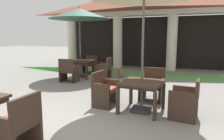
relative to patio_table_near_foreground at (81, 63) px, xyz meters
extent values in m
plane|color=gray|center=(2.11, -5.01, -0.62)|extent=(60.00, 60.00, 0.00)
cylinder|color=beige|center=(-2.30, 3.23, 0.81)|extent=(0.52, 0.52, 2.84)
cylinder|color=beige|center=(0.64, 3.23, 0.81)|extent=(0.52, 0.52, 2.84)
cylinder|color=beige|center=(3.58, 3.23, 0.81)|extent=(0.52, 0.52, 2.84)
cube|color=beige|center=(2.11, 3.23, 2.35)|extent=(9.62, 0.70, 0.24)
pyramid|color=brown|center=(2.11, 3.23, 3.00)|extent=(10.02, 2.56, 1.07)
cube|color=black|center=(2.11, 4.13, 0.81)|extent=(9.42, 0.16, 2.84)
cube|color=#519347|center=(2.11, 1.55, -0.61)|extent=(11.82, 1.70, 0.01)
cube|color=#38281E|center=(0.00, 0.00, 0.07)|extent=(1.04, 1.04, 0.05)
cube|color=#38281E|center=(0.00, 0.00, 0.01)|extent=(0.96, 0.96, 0.07)
cube|color=#38281E|center=(-0.43, -0.48, -0.32)|extent=(0.07, 0.07, 0.59)
cube|color=#38281E|center=(0.48, -0.43, -0.32)|extent=(0.07, 0.07, 0.59)
cube|color=#38281E|center=(-0.48, 0.43, -0.32)|extent=(0.07, 0.07, 0.59)
cube|color=#38281E|center=(0.43, 0.48, -0.32)|extent=(0.07, 0.07, 0.59)
cube|color=#2D2D2D|center=(0.00, 0.00, -0.57)|extent=(0.43, 0.43, 0.09)
cylinder|color=#4C4742|center=(0.00, 0.00, 0.70)|extent=(0.05, 0.05, 2.64)
cone|color=#33594C|center=(0.00, 0.00, 2.07)|extent=(2.55, 2.55, 0.44)
sphere|color=#4C4742|center=(0.00, 0.00, 2.32)|extent=(0.06, 0.06, 0.06)
cube|color=#38281E|center=(1.04, 0.06, -0.23)|extent=(0.57, 0.61, 0.07)
cube|color=#C64C38|center=(1.04, 0.06, -0.17)|extent=(0.53, 0.56, 0.05)
cube|color=#38281E|center=(1.28, 0.08, 0.04)|extent=(0.09, 0.59, 0.45)
cube|color=#38281E|center=(1.05, -0.21, -0.31)|extent=(0.54, 0.09, 0.61)
cube|color=#38281E|center=(1.02, 0.33, -0.31)|extent=(0.54, 0.09, 0.61)
cube|color=#38281E|center=(0.81, -0.22, -0.44)|extent=(0.06, 0.06, 0.35)
cube|color=#38281E|center=(0.78, 0.31, -0.44)|extent=(0.06, 0.06, 0.35)
cube|color=#38281E|center=(1.29, -0.19, -0.44)|extent=(0.06, 0.06, 0.35)
cube|color=#38281E|center=(1.26, 0.34, -0.44)|extent=(0.06, 0.06, 0.35)
cube|color=#38281E|center=(-0.06, 1.04, -0.20)|extent=(0.59, 0.60, 0.07)
cube|color=#C64C38|center=(-0.06, 1.04, -0.14)|extent=(0.54, 0.55, 0.05)
cube|color=#38281E|center=(-0.08, 1.30, 0.02)|extent=(0.56, 0.09, 0.37)
cube|color=#38281E|center=(0.20, 1.05, -0.31)|extent=(0.09, 0.57, 0.62)
cube|color=#38281E|center=(-0.32, 1.02, -0.31)|extent=(0.09, 0.57, 0.62)
cube|color=#38281E|center=(0.20, 0.80, -0.43)|extent=(0.06, 0.06, 0.38)
cube|color=#38281E|center=(-0.30, 0.77, -0.43)|extent=(0.06, 0.06, 0.38)
cube|color=#38281E|center=(0.17, 1.30, -0.43)|extent=(0.06, 0.06, 0.38)
cube|color=#38281E|center=(-0.33, 1.27, -0.43)|extent=(0.06, 0.06, 0.38)
cube|color=#38281E|center=(0.06, -1.04, -0.21)|extent=(0.64, 0.57, 0.07)
cube|color=#C64C38|center=(0.06, -1.04, -0.15)|extent=(0.59, 0.53, 0.05)
cube|color=#38281E|center=(0.08, -1.28, 0.06)|extent=(0.61, 0.10, 0.47)
cube|color=#38281E|center=(-0.22, -1.05, -0.31)|extent=(0.09, 0.54, 0.61)
cube|color=#38281E|center=(0.35, -1.02, -0.31)|extent=(0.09, 0.54, 0.61)
cube|color=#38281E|center=(-0.23, -0.81, -0.43)|extent=(0.06, 0.06, 0.37)
cube|color=#38281E|center=(0.32, -0.78, -0.43)|extent=(0.06, 0.06, 0.37)
cube|color=#38281E|center=(-0.20, -1.29, -0.43)|extent=(0.06, 0.06, 0.37)
cube|color=#38281E|center=(0.35, -1.26, -0.43)|extent=(0.06, 0.06, 0.37)
cube|color=#38281E|center=(3.34, -3.30, 0.07)|extent=(1.00, 1.00, 0.05)
cube|color=#38281E|center=(3.34, -3.30, 0.02)|extent=(0.92, 0.92, 0.05)
cube|color=#38281E|center=(2.88, -3.67, -0.31)|extent=(0.08, 0.08, 0.61)
cube|color=#38281E|center=(3.71, -3.76, -0.31)|extent=(0.08, 0.08, 0.61)
cube|color=#38281E|center=(2.97, -2.84, -0.31)|extent=(0.08, 0.08, 0.61)
cube|color=#38281E|center=(3.80, -2.93, -0.31)|extent=(0.08, 0.08, 0.61)
cube|color=#2D2D2D|center=(3.34, -3.30, -0.57)|extent=(0.44, 0.44, 0.08)
cylinder|color=#4C4742|center=(3.34, -3.30, 0.73)|extent=(0.05, 0.05, 2.70)
cube|color=#38281E|center=(2.42, -3.20, -0.23)|extent=(0.55, 0.67, 0.07)
cube|color=#C64C38|center=(2.42, -3.20, -0.17)|extent=(0.50, 0.61, 0.05)
cube|color=#38281E|center=(2.20, -3.17, 0.03)|extent=(0.13, 0.62, 0.44)
cube|color=#38281E|center=(2.45, -2.91, -0.30)|extent=(0.48, 0.11, 0.62)
cube|color=#38281E|center=(2.38, -3.48, -0.30)|extent=(0.48, 0.11, 0.62)
cube|color=#38281E|center=(2.66, -2.94, -0.44)|extent=(0.06, 0.06, 0.35)
cube|color=#38281E|center=(2.60, -3.50, -0.44)|extent=(0.06, 0.06, 0.35)
cube|color=#38281E|center=(2.23, -2.89, -0.44)|extent=(0.06, 0.06, 0.35)
cube|color=#38281E|center=(2.17, -3.45, -0.44)|extent=(0.06, 0.06, 0.35)
cube|color=#38281E|center=(4.26, -3.40, -0.22)|extent=(0.61, 0.63, 0.07)
cube|color=#C64C38|center=(4.26, -3.40, -0.16)|extent=(0.56, 0.58, 0.05)
cube|color=#38281E|center=(4.51, -3.43, 0.02)|extent=(0.12, 0.57, 0.41)
cube|color=#38281E|center=(4.23, -3.66, -0.30)|extent=(0.55, 0.12, 0.64)
cube|color=#38281E|center=(4.29, -3.14, -0.30)|extent=(0.55, 0.12, 0.64)
cube|color=#38281E|center=(3.99, -3.63, -0.43)|extent=(0.06, 0.06, 0.36)
cube|color=#38281E|center=(4.04, -3.12, -0.43)|extent=(0.06, 0.06, 0.36)
cube|color=#38281E|center=(4.48, -3.68, -0.43)|extent=(0.06, 0.06, 0.36)
cube|color=#38281E|center=(4.53, -3.17, -0.43)|extent=(0.06, 0.06, 0.36)
cube|color=#38281E|center=(3.44, -2.38, -0.23)|extent=(0.64, 0.62, 0.07)
cube|color=#C64C38|center=(3.44, -2.38, -0.17)|extent=(0.59, 0.57, 0.05)
cube|color=#38281E|center=(3.47, -2.12, 0.03)|extent=(0.59, 0.12, 0.45)
cube|color=#38281E|center=(3.71, -2.41, -0.30)|extent=(0.12, 0.56, 0.62)
cube|color=#38281E|center=(3.17, -2.35, -0.30)|extent=(0.12, 0.56, 0.62)
cube|color=#38281E|center=(3.67, -2.66, -0.44)|extent=(0.06, 0.06, 0.35)
cube|color=#38281E|center=(3.15, -2.60, -0.44)|extent=(0.06, 0.06, 0.35)
cube|color=#38281E|center=(3.73, -2.15, -0.44)|extent=(0.06, 0.06, 0.35)
cube|color=#38281E|center=(3.20, -2.10, -0.44)|extent=(0.06, 0.06, 0.35)
cube|color=#38281E|center=(1.37, -5.18, -0.32)|extent=(0.07, 0.07, 0.60)
cube|color=#38281E|center=(1.90, -5.63, -0.19)|extent=(0.54, 0.60, 0.07)
cube|color=#C64C38|center=(1.90, -5.63, -0.13)|extent=(0.50, 0.55, 0.05)
cube|color=#38281E|center=(2.14, -5.63, 0.07)|extent=(0.06, 0.59, 0.43)
cube|color=#38281E|center=(1.89, -5.35, -0.29)|extent=(0.54, 0.06, 0.66)
cube|color=#38281E|center=(1.65, -5.36, -0.42)|extent=(0.06, 0.06, 0.39)
cube|color=#38281E|center=(2.13, -5.36, -0.42)|extent=(0.06, 0.06, 0.39)
ellipsoid|color=brown|center=(1.69, 0.46, -0.43)|extent=(0.25, 0.25, 0.37)
sphere|color=brown|center=(1.69, 0.46, -0.20)|extent=(0.08, 0.08, 0.08)
camera|label=1|loc=(4.22, -7.84, 1.09)|focal=32.84mm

